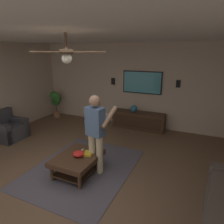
# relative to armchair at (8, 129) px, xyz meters

# --- Properties ---
(ground_plane) EXTENTS (8.85, 8.85, 0.00)m
(ground_plane) POSITION_rel_armchair_xyz_m (-1.02, -2.84, -0.28)
(ground_plane) COLOR brown
(wall_back_tv) EXTENTS (0.10, 6.90, 2.73)m
(wall_back_tv) POSITION_rel_armchair_xyz_m (2.71, -2.84, 1.09)
(wall_back_tv) COLOR #BCA893
(wall_back_tv) RESTS_ON ground
(ceiling_slab) EXTENTS (7.57, 6.90, 0.10)m
(ceiling_slab) POSITION_rel_armchair_xyz_m (-1.02, -2.84, 2.50)
(ceiling_slab) COLOR white
(area_rug) EXTENTS (2.57, 1.99, 0.01)m
(area_rug) POSITION_rel_armchair_xyz_m (-0.44, -2.85, -0.27)
(area_rug) COLOR #514C56
(area_rug) RESTS_ON ground
(armchair) EXTENTS (0.82, 0.83, 0.82)m
(armchair) POSITION_rel_armchair_xyz_m (0.00, 0.00, 0.00)
(armchair) COLOR #38383D
(armchair) RESTS_ON ground
(coffee_table) EXTENTS (1.00, 0.80, 0.40)m
(coffee_table) POSITION_rel_armchair_xyz_m (-0.64, -2.85, 0.02)
(coffee_table) COLOR #422B1C
(coffee_table) RESTS_ON ground
(media_console) EXTENTS (0.45, 1.70, 0.55)m
(media_console) POSITION_rel_armchair_xyz_m (2.38, -3.20, -0.00)
(media_console) COLOR #422B1C
(media_console) RESTS_ON ground
(tv) EXTENTS (0.05, 1.28, 0.72)m
(tv) POSITION_rel_armchair_xyz_m (2.62, -3.20, 1.22)
(tv) COLOR black
(person_standing) EXTENTS (0.60, 0.61, 1.64)m
(person_standing) POSITION_rel_armchair_xyz_m (-0.40, -3.16, 0.65)
(person_standing) COLOR #C6B793
(person_standing) RESTS_ON ground
(potted_plant_tall) EXTENTS (0.40, 0.43, 1.02)m
(potted_plant_tall) POSITION_rel_armchair_xyz_m (2.21, 0.06, 0.38)
(potted_plant_tall) COLOR #9E6B4C
(potted_plant_tall) RESTS_ON ground
(bowl) EXTENTS (0.23, 0.23, 0.11)m
(bowl) POSITION_rel_armchair_xyz_m (-0.63, -2.88, 0.17)
(bowl) COLOR red
(bowl) RESTS_ON coffee_table
(remote_white) EXTENTS (0.15, 0.05, 0.02)m
(remote_white) POSITION_rel_armchair_xyz_m (-0.43, -2.82, 0.13)
(remote_white) COLOR white
(remote_white) RESTS_ON coffee_table
(book) EXTENTS (0.26, 0.23, 0.04)m
(book) POSITION_rel_armchair_xyz_m (-0.49, -3.01, 0.14)
(book) COLOR gold
(book) RESTS_ON coffee_table
(vase_round) EXTENTS (0.22, 0.22, 0.22)m
(vase_round) POSITION_rel_armchair_xyz_m (2.37, -3.03, 0.38)
(vase_round) COLOR teal
(vase_round) RESTS_ON media_console
(wall_speaker_left) EXTENTS (0.06, 0.12, 0.22)m
(wall_speaker_left) POSITION_rel_armchair_xyz_m (2.63, -4.32, 1.24)
(wall_speaker_left) COLOR black
(wall_speaker_right) EXTENTS (0.06, 0.12, 0.22)m
(wall_speaker_right) POSITION_rel_armchair_xyz_m (2.63, -2.17, 1.19)
(wall_speaker_right) COLOR black
(ceiling_fan) EXTENTS (1.20, 1.17, 0.46)m
(ceiling_fan) POSITION_rel_armchair_xyz_m (-1.04, -3.05, 2.13)
(ceiling_fan) COLOR #4C3828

